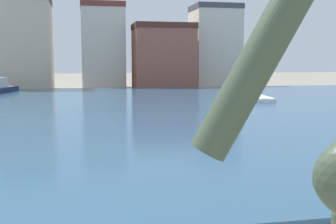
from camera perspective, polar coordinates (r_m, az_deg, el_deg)
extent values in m
cube|color=#2D5170|center=(32.56, -7.45, 0.54)|extent=(89.17, 48.98, 0.29)
cylinder|color=#3D4C38|center=(3.06, 15.67, 12.98)|extent=(1.31, 0.54, 2.09)
cube|color=white|center=(38.85, 11.58, 1.68)|extent=(3.34, 6.74, 0.60)
ellipsoid|color=white|center=(41.83, 10.60, 2.05)|extent=(2.41, 2.57, 0.57)
cube|color=silver|center=(38.82, 11.59, 2.16)|extent=(3.27, 6.61, 0.06)
cylinder|color=silver|center=(39.18, 11.52, 6.35)|extent=(0.12, 0.12, 5.72)
cylinder|color=silver|center=(38.14, 11.85, 3.39)|extent=(0.46, 2.24, 0.08)
cube|color=#C6B293|center=(60.13, -19.04, 8.43)|extent=(7.13, 6.79, 11.59)
cube|color=#42424C|center=(60.67, -19.27, 14.28)|extent=(7.27, 6.93, 0.80)
cube|color=beige|center=(62.29, -8.87, 8.58)|extent=(6.17, 5.20, 11.44)
cube|color=brown|center=(62.80, -8.97, 14.17)|extent=(6.30, 5.30, 0.80)
cube|color=#8E5142|center=(60.40, -0.63, 7.26)|extent=(8.50, 6.07, 8.37)
cube|color=#51281E|center=(60.62, -0.63, 11.59)|extent=(8.67, 6.19, 0.80)
cube|color=beige|center=(65.99, 6.40, 8.60)|extent=(6.95, 6.46, 11.65)
cube|color=#42424C|center=(66.49, 6.47, 13.97)|extent=(7.09, 6.59, 0.80)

